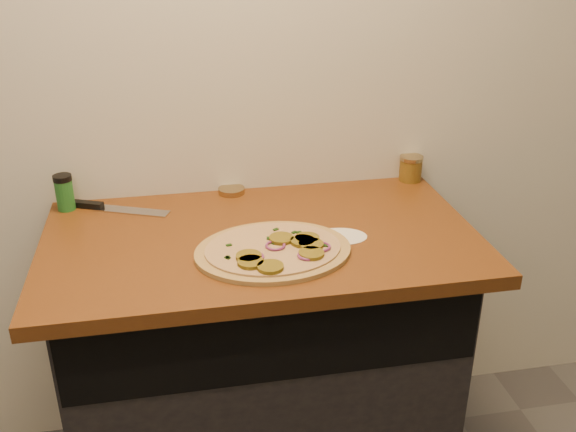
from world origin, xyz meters
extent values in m
cube|color=beige|center=(0.00, 1.75, 1.35)|extent=(4.00, 0.02, 2.70)
cube|color=black|center=(0.00, 1.45, 0.43)|extent=(1.10, 0.60, 0.86)
cube|color=brown|center=(0.00, 1.42, 0.88)|extent=(1.20, 0.70, 0.04)
cylinder|color=tan|center=(0.01, 1.30, 0.91)|extent=(0.43, 0.43, 0.01)
cylinder|color=beige|center=(0.01, 1.30, 0.92)|extent=(0.37, 0.37, 0.01)
cylinder|color=olive|center=(-0.05, 1.22, 0.92)|extent=(0.07, 0.07, 0.01)
cylinder|color=olive|center=(0.11, 1.32, 0.92)|extent=(0.07, 0.07, 0.01)
cylinder|color=olive|center=(-0.06, 1.25, 0.92)|extent=(0.07, 0.07, 0.01)
cylinder|color=olive|center=(0.11, 1.29, 0.92)|extent=(0.07, 0.07, 0.01)
cylinder|color=olive|center=(-0.01, 1.19, 0.92)|extent=(0.07, 0.07, 0.01)
cylinder|color=olive|center=(0.10, 1.24, 0.92)|extent=(0.07, 0.07, 0.01)
cylinder|color=olive|center=(0.10, 1.31, 0.92)|extent=(0.07, 0.07, 0.01)
cylinder|color=olive|center=(0.04, 1.33, 0.92)|extent=(0.07, 0.07, 0.01)
torus|color=#792D67|center=(0.02, 1.30, 0.92)|extent=(0.05, 0.05, 0.01)
torus|color=#792D67|center=(0.09, 1.23, 0.92)|extent=(0.05, 0.05, 0.01)
torus|color=#792D67|center=(0.14, 1.27, 0.92)|extent=(0.05, 0.05, 0.01)
torus|color=#792D67|center=(-0.04, 1.25, 0.92)|extent=(0.05, 0.05, 0.01)
cube|color=black|center=(0.07, 1.31, 0.92)|extent=(0.02, 0.02, 0.00)
cube|color=black|center=(0.08, 1.26, 0.92)|extent=(0.01, 0.02, 0.00)
cube|color=black|center=(0.01, 1.35, 0.92)|extent=(0.01, 0.02, 0.00)
cube|color=black|center=(0.10, 1.37, 0.92)|extent=(0.02, 0.01, 0.00)
cube|color=black|center=(0.15, 1.28, 0.92)|extent=(0.02, 0.01, 0.00)
cube|color=black|center=(-0.11, 1.26, 0.92)|extent=(0.01, 0.02, 0.00)
cube|color=black|center=(-0.04, 1.22, 0.92)|extent=(0.02, 0.01, 0.00)
cube|color=black|center=(-0.11, 1.26, 0.92)|extent=(0.02, 0.02, 0.00)
cube|color=black|center=(0.02, 1.32, 0.92)|extent=(0.02, 0.02, 0.00)
cube|color=black|center=(0.09, 1.37, 0.92)|extent=(0.02, 0.02, 0.00)
cube|color=black|center=(0.04, 1.40, 0.92)|extent=(0.02, 0.02, 0.00)
cube|color=black|center=(-0.10, 1.33, 0.92)|extent=(0.02, 0.01, 0.00)
cube|color=#B7BAC1|center=(-0.36, 1.63, 0.90)|extent=(0.23, 0.13, 0.01)
cube|color=black|center=(-0.50, 1.70, 0.91)|extent=(0.13, 0.07, 0.02)
cylinder|color=#9D865B|center=(-0.05, 1.72, 0.91)|extent=(0.10, 0.10, 0.02)
cylinder|color=#9D230F|center=(0.55, 1.72, 0.94)|extent=(0.07, 0.07, 0.07)
cylinder|color=#9D865B|center=(0.55, 1.72, 0.98)|extent=(0.08, 0.08, 0.01)
cylinder|color=#1F6425|center=(-0.55, 1.69, 0.95)|extent=(0.05, 0.05, 0.09)
cylinder|color=black|center=(-0.55, 1.69, 1.00)|extent=(0.05, 0.05, 0.02)
cylinder|color=silver|center=(0.21, 1.36, 0.90)|extent=(0.17, 0.17, 0.00)
camera|label=1|loc=(-0.22, -0.16, 1.70)|focal=40.00mm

